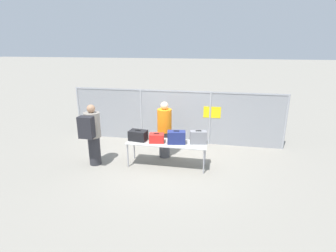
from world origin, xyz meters
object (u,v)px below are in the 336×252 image
Objects in this scene: suitcase_red at (157,138)px; security_worker_near at (164,129)px; utility_trailer at (193,115)px; suitcase_navy at (176,137)px; suitcase_black at (138,135)px; suitcase_grey at (198,137)px; inspection_table at (167,144)px; traveler_hooded at (92,133)px.

suitcase_red is 0.70m from security_worker_near.
suitcase_red is 0.13× the size of utility_trailer.
suitcase_navy is at bearing -90.19° from utility_trailer.
suitcase_grey is at bearing 2.47° from suitcase_black.
suitcase_red is 0.58m from suitcase_navy.
suitcase_grey is 0.28× the size of security_worker_near.
inspection_table is 1.27× the size of traveler_hooded.
suitcase_black is (-0.87, 0.02, 0.20)m from inspection_table.
security_worker_near reaches higher than suitcase_navy.
suitcase_navy is 0.31× the size of security_worker_near.
suitcase_red is at bearing -177.43° from suitcase_navy.
traveler_hooded reaches higher than suitcase_navy.
suitcase_navy is at bearing -169.87° from suitcase_grey.
security_worker_near reaches higher than suitcase_grey.
suitcase_black reaches higher than inspection_table.
suitcase_black is 1.77m from suitcase_grey.
suitcase_grey is (1.19, 0.14, 0.06)m from suitcase_red.
suitcase_black is 1.33m from traveler_hooded.
suitcase_red is (0.58, -0.06, -0.02)m from suitcase_black.
suitcase_grey reaches higher than suitcase_navy.
inspection_table is 1.29× the size of security_worker_near.
security_worker_near is at bearing 43.72° from suitcase_black.
traveler_hooded is at bearing -170.09° from suitcase_red.
suitcase_red is at bearing 69.38° from security_worker_near.
inspection_table is 4.55m from utility_trailer.
traveler_hooded is at bearing -116.46° from utility_trailer.
security_worker_near reaches higher than inspection_table.
traveler_hooded is at bearing -170.34° from inspection_table.
suitcase_red is at bearing -97.36° from utility_trailer.
suitcase_red is 0.25× the size of traveler_hooded.
suitcase_red is 0.85× the size of suitcase_navy.
utility_trailer is at bearing -110.96° from security_worker_near.
suitcase_black is at bearing 178.80° from inspection_table.
utility_trailer is at bearing 89.81° from suitcase_navy.
traveler_hooded is at bearing -171.81° from suitcase_navy.
inspection_table is 0.72m from security_worker_near.
suitcase_grey is at bearing 6.51° from suitcase_red.
suitcase_black is 0.58m from suitcase_red.
security_worker_near is at bearing 126.28° from suitcase_navy.
suitcase_black reaches higher than suitcase_red.
security_worker_near is (0.66, 0.63, 0.04)m from suitcase_black.
utility_trailer is (-0.60, 4.44, -0.55)m from suitcase_grey.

